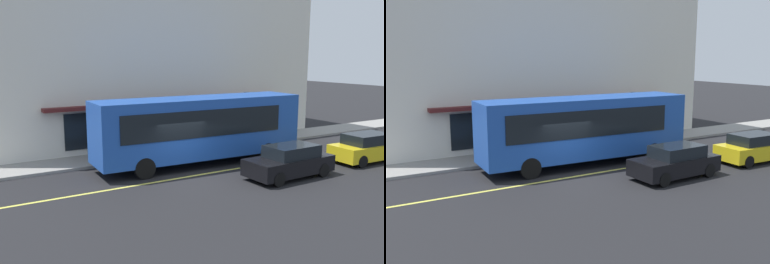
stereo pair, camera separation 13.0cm
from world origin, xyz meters
TOP-DOWN VIEW (x-y plane):
  - ground at (0.00, 0.00)m, footprint 120.00×120.00m
  - sidewalk at (0.00, 5.00)m, footprint 80.00×2.54m
  - lane_centre_stripe at (0.00, 0.00)m, footprint 36.00×0.16m
  - storefront_building at (2.76, 11.98)m, footprint 22.51×12.04m
  - bus at (1.79, 1.71)m, footprint 11.23×3.02m
  - traffic_light at (6.85, 4.19)m, footprint 0.30×0.52m
  - car_black at (4.07, -2.48)m, footprint 4.35×1.96m
  - car_yellow at (9.85, -2.38)m, footprint 4.38×2.03m
  - pedestrian_by_curb at (1.10, 5.32)m, footprint 0.34×0.34m
  - pedestrian_at_corner at (-0.22, 4.20)m, footprint 0.34×0.34m
  - pedestrian_waiting at (1.35, 4.30)m, footprint 0.34×0.34m

SIDE VIEW (x-z plane):
  - ground at x=0.00m, z-range 0.00..0.00m
  - lane_centre_stripe at x=0.00m, z-range 0.00..0.01m
  - sidewalk at x=0.00m, z-range 0.00..0.15m
  - car_black at x=4.07m, z-range -0.02..1.50m
  - car_yellow at x=9.85m, z-range -0.02..1.50m
  - pedestrian_at_corner at x=-0.22m, z-range 0.30..1.87m
  - pedestrian_by_curb at x=1.10m, z-range 0.30..1.90m
  - pedestrian_waiting at x=1.35m, z-range 0.31..1.94m
  - bus at x=1.79m, z-range 0.24..3.74m
  - traffic_light at x=6.85m, z-range 0.93..4.13m
  - storefront_building at x=2.76m, z-range 0.00..10.25m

